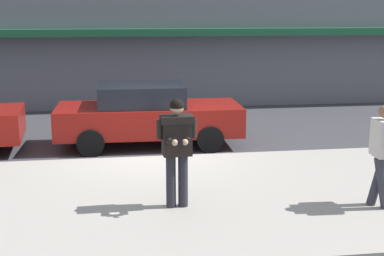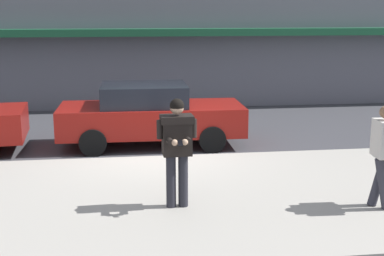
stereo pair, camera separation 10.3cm
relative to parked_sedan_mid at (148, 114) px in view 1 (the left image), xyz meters
The scene contains 6 objects.
ground_plane 1.55m from the parked_sedan_mid, 88.43° to the right, with size 80.00×80.00×0.00m, color #3D3D42.
sidewalk 4.37m from the parked_sedan_mid, 76.09° to the right, with size 32.00×5.30×0.14m, color #A8A399.
curb_paint_line 1.83m from the parked_sedan_mid, 51.08° to the right, with size 28.00×0.12×0.01m, color silver.
parked_sedan_mid is the anchor object (origin of this frame).
man_texting_on_phone 4.75m from the parked_sedan_mid, 87.91° to the right, with size 0.65×0.59×1.81m.
pedestrian_in_light_coat 6.25m from the parked_sedan_mid, 56.42° to the right, with size 0.35×0.60×1.70m.
Camera 1 is at (-0.83, -11.66, 3.29)m, focal length 50.00 mm.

